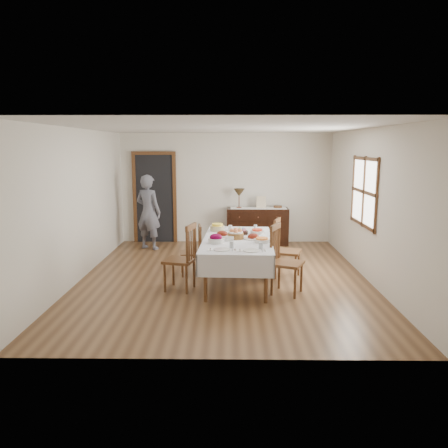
{
  "coord_description": "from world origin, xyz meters",
  "views": [
    {
      "loc": [
        0.11,
        -7.43,
        2.3
      ],
      "look_at": [
        0.0,
        0.1,
        0.95
      ],
      "focal_mm": 35.0,
      "sensor_mm": 36.0,
      "label": 1
    }
  ],
  "objects_px": {
    "chair_left_near": "(183,257)",
    "chair_left_far": "(193,250)",
    "person": "(148,210)",
    "chair_right_near": "(284,259)",
    "chair_right_far": "(285,248)",
    "dining_table": "(237,244)",
    "sideboard": "(257,226)",
    "table_lamp": "(239,193)"
  },
  "relations": [
    {
      "from": "chair_left_far",
      "to": "sideboard",
      "type": "height_order",
      "value": "chair_left_far"
    },
    {
      "from": "chair_left_near",
      "to": "dining_table",
      "type": "bearing_deg",
      "value": 127.56
    },
    {
      "from": "chair_left_far",
      "to": "table_lamp",
      "type": "xyz_separation_m",
      "value": [
        0.87,
        2.49,
        0.76
      ]
    },
    {
      "from": "chair_left_near",
      "to": "chair_left_far",
      "type": "height_order",
      "value": "chair_left_near"
    },
    {
      "from": "dining_table",
      "to": "table_lamp",
      "type": "relative_size",
      "value": 4.96
    },
    {
      "from": "chair_left_near",
      "to": "table_lamp",
      "type": "height_order",
      "value": "table_lamp"
    },
    {
      "from": "chair_left_near",
      "to": "chair_left_far",
      "type": "distance_m",
      "value": 0.86
    },
    {
      "from": "chair_right_far",
      "to": "dining_table",
      "type": "bearing_deg",
      "value": 130.38
    },
    {
      "from": "chair_right_far",
      "to": "person",
      "type": "distance_m",
      "value": 3.53
    },
    {
      "from": "chair_left_far",
      "to": "person",
      "type": "distance_m",
      "value": 2.36
    },
    {
      "from": "chair_right_near",
      "to": "table_lamp",
      "type": "height_order",
      "value": "table_lamp"
    },
    {
      "from": "table_lamp",
      "to": "chair_right_far",
      "type": "bearing_deg",
      "value": -73.96
    },
    {
      "from": "chair_left_near",
      "to": "chair_right_near",
      "type": "distance_m",
      "value": 1.61
    },
    {
      "from": "chair_right_near",
      "to": "chair_right_far",
      "type": "distance_m",
      "value": 0.87
    },
    {
      "from": "person",
      "to": "chair_left_near",
      "type": "bearing_deg",
      "value": 135.26
    },
    {
      "from": "chair_left_near",
      "to": "person",
      "type": "xyz_separation_m",
      "value": [
        -1.07,
        2.86,
        0.35
      ]
    },
    {
      "from": "chair_left_near",
      "to": "sideboard",
      "type": "xyz_separation_m",
      "value": [
        1.4,
        3.37,
        -0.12
      ]
    },
    {
      "from": "chair_left_near",
      "to": "sideboard",
      "type": "bearing_deg",
      "value": 171.67
    },
    {
      "from": "dining_table",
      "to": "person",
      "type": "bearing_deg",
      "value": 130.78
    },
    {
      "from": "chair_right_near",
      "to": "table_lamp",
      "type": "bearing_deg",
      "value": 34.36
    },
    {
      "from": "person",
      "to": "chair_right_near",
      "type": "bearing_deg",
      "value": 156.45
    },
    {
      "from": "table_lamp",
      "to": "sideboard",
      "type": "bearing_deg",
      "value": 3.77
    },
    {
      "from": "sideboard",
      "to": "person",
      "type": "xyz_separation_m",
      "value": [
        -2.47,
        -0.51,
        0.46
      ]
    },
    {
      "from": "person",
      "to": "table_lamp",
      "type": "bearing_deg",
      "value": -141.89
    },
    {
      "from": "dining_table",
      "to": "table_lamp",
      "type": "height_order",
      "value": "table_lamp"
    },
    {
      "from": "chair_left_near",
      "to": "chair_right_far",
      "type": "height_order",
      "value": "chair_left_near"
    },
    {
      "from": "dining_table",
      "to": "chair_left_far",
      "type": "height_order",
      "value": "chair_left_far"
    },
    {
      "from": "chair_right_far",
      "to": "chair_left_far",
      "type": "bearing_deg",
      "value": 103.44
    },
    {
      "from": "chair_right_far",
      "to": "sideboard",
      "type": "relative_size",
      "value": 0.73
    },
    {
      "from": "dining_table",
      "to": "chair_left_near",
      "type": "xyz_separation_m",
      "value": [
        -0.88,
        -0.38,
        -0.13
      ]
    },
    {
      "from": "sideboard",
      "to": "chair_right_near",
      "type": "bearing_deg",
      "value": -86.77
    },
    {
      "from": "chair_right_near",
      "to": "table_lamp",
      "type": "xyz_separation_m",
      "value": [
        -0.63,
        3.48,
        0.66
      ]
    },
    {
      "from": "chair_left_near",
      "to": "chair_right_far",
      "type": "relative_size",
      "value": 1.04
    },
    {
      "from": "dining_table",
      "to": "chair_left_far",
      "type": "bearing_deg",
      "value": 151.57
    },
    {
      "from": "dining_table",
      "to": "chair_right_near",
      "type": "xyz_separation_m",
      "value": [
        0.72,
        -0.52,
        -0.12
      ]
    },
    {
      "from": "sideboard",
      "to": "person",
      "type": "height_order",
      "value": "person"
    },
    {
      "from": "sideboard",
      "to": "table_lamp",
      "type": "height_order",
      "value": "table_lamp"
    },
    {
      "from": "chair_left_near",
      "to": "table_lamp",
      "type": "bearing_deg",
      "value": 178.11
    },
    {
      "from": "table_lamp",
      "to": "dining_table",
      "type": "bearing_deg",
      "value": -91.62
    },
    {
      "from": "sideboard",
      "to": "table_lamp",
      "type": "distance_m",
      "value": 0.9
    },
    {
      "from": "chair_left_near",
      "to": "chair_right_near",
      "type": "relative_size",
      "value": 0.99
    },
    {
      "from": "chair_right_near",
      "to": "sideboard",
      "type": "relative_size",
      "value": 0.76
    }
  ]
}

